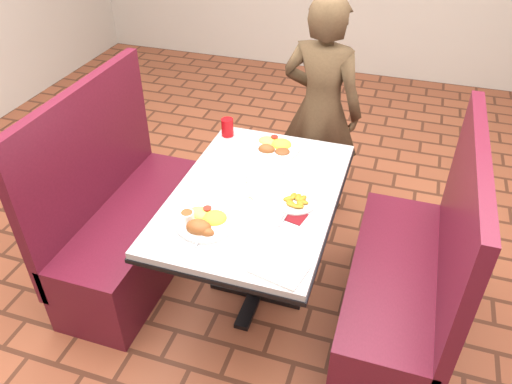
{
  "coord_description": "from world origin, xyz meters",
  "views": [
    {
      "loc": [
        0.63,
        -1.93,
        2.23
      ],
      "look_at": [
        0.0,
        0.0,
        0.75
      ],
      "focal_mm": 35.0,
      "sensor_mm": 36.0,
      "label": 1
    }
  ],
  "objects_px": {
    "far_dinner_plate": "(275,145)",
    "plantain_plate": "(295,202)",
    "dining_table": "(256,207)",
    "red_tumbler": "(227,127)",
    "diner_person": "(321,110)",
    "booth_bench_left": "(128,225)",
    "near_dinner_plate": "(204,220)",
    "booth_bench_right": "(404,286)"
  },
  "relations": [
    {
      "from": "red_tumbler",
      "to": "booth_bench_right",
      "type": "bearing_deg",
      "value": -23.49
    },
    {
      "from": "booth_bench_left",
      "to": "far_dinner_plate",
      "type": "relative_size",
      "value": 4.2
    },
    {
      "from": "dining_table",
      "to": "near_dinner_plate",
      "type": "relative_size",
      "value": 4.37
    },
    {
      "from": "near_dinner_plate",
      "to": "red_tumbler",
      "type": "bearing_deg",
      "value": 103.2
    },
    {
      "from": "far_dinner_plate",
      "to": "red_tumbler",
      "type": "height_order",
      "value": "red_tumbler"
    },
    {
      "from": "dining_table",
      "to": "plantain_plate",
      "type": "height_order",
      "value": "plantain_plate"
    },
    {
      "from": "far_dinner_plate",
      "to": "plantain_plate",
      "type": "relative_size",
      "value": 1.53
    },
    {
      "from": "dining_table",
      "to": "booth_bench_left",
      "type": "height_order",
      "value": "booth_bench_left"
    },
    {
      "from": "plantain_plate",
      "to": "near_dinner_plate",
      "type": "bearing_deg",
      "value": -142.21
    },
    {
      "from": "booth_bench_left",
      "to": "booth_bench_right",
      "type": "relative_size",
      "value": 1.0
    },
    {
      "from": "dining_table",
      "to": "diner_person",
      "type": "bearing_deg",
      "value": 82.86
    },
    {
      "from": "booth_bench_right",
      "to": "near_dinner_plate",
      "type": "height_order",
      "value": "booth_bench_right"
    },
    {
      "from": "dining_table",
      "to": "near_dinner_plate",
      "type": "bearing_deg",
      "value": -114.92
    },
    {
      "from": "diner_person",
      "to": "red_tumbler",
      "type": "bearing_deg",
      "value": 57.45
    },
    {
      "from": "diner_person",
      "to": "far_dinner_plate",
      "type": "xyz_separation_m",
      "value": [
        -0.15,
        -0.56,
        0.03
      ]
    },
    {
      "from": "diner_person",
      "to": "far_dinner_plate",
      "type": "bearing_deg",
      "value": 85.25
    },
    {
      "from": "near_dinner_plate",
      "to": "red_tumbler",
      "type": "relative_size",
      "value": 2.59
    },
    {
      "from": "booth_bench_right",
      "to": "booth_bench_left",
      "type": "bearing_deg",
      "value": 180.0
    },
    {
      "from": "diner_person",
      "to": "dining_table",
      "type": "bearing_deg",
      "value": 93.31
    },
    {
      "from": "red_tumbler",
      "to": "plantain_plate",
      "type": "bearing_deg",
      "value": -43.9
    },
    {
      "from": "booth_bench_right",
      "to": "far_dinner_plate",
      "type": "height_order",
      "value": "booth_bench_right"
    },
    {
      "from": "booth_bench_left",
      "to": "near_dinner_plate",
      "type": "height_order",
      "value": "booth_bench_left"
    },
    {
      "from": "dining_table",
      "to": "booth_bench_right",
      "type": "relative_size",
      "value": 1.01
    },
    {
      "from": "dining_table",
      "to": "near_dinner_plate",
      "type": "height_order",
      "value": "near_dinner_plate"
    },
    {
      "from": "booth_bench_left",
      "to": "red_tumbler",
      "type": "bearing_deg",
      "value": 47.0
    },
    {
      "from": "diner_person",
      "to": "far_dinner_plate",
      "type": "height_order",
      "value": "diner_person"
    },
    {
      "from": "booth_bench_right",
      "to": "red_tumbler",
      "type": "relative_size",
      "value": 11.19
    },
    {
      "from": "plantain_plate",
      "to": "far_dinner_plate",
      "type": "bearing_deg",
      "value": 117.28
    },
    {
      "from": "diner_person",
      "to": "near_dinner_plate",
      "type": "height_order",
      "value": "diner_person"
    },
    {
      "from": "dining_table",
      "to": "plantain_plate",
      "type": "bearing_deg",
      "value": -9.86
    },
    {
      "from": "near_dinner_plate",
      "to": "far_dinner_plate",
      "type": "bearing_deg",
      "value": 80.9
    },
    {
      "from": "diner_person",
      "to": "plantain_plate",
      "type": "height_order",
      "value": "diner_person"
    },
    {
      "from": "near_dinner_plate",
      "to": "far_dinner_plate",
      "type": "distance_m",
      "value": 0.76
    },
    {
      "from": "dining_table",
      "to": "plantain_plate",
      "type": "relative_size",
      "value": 6.5
    },
    {
      "from": "booth_bench_left",
      "to": "red_tumbler",
      "type": "xyz_separation_m",
      "value": [
        0.46,
        0.49,
        0.47
      ]
    },
    {
      "from": "dining_table",
      "to": "red_tumbler",
      "type": "distance_m",
      "value": 0.62
    },
    {
      "from": "dining_table",
      "to": "booth_bench_left",
      "type": "xyz_separation_m",
      "value": [
        -0.8,
        0.0,
        -0.32
      ]
    },
    {
      "from": "dining_table",
      "to": "far_dinner_plate",
      "type": "xyz_separation_m",
      "value": [
        -0.03,
        0.43,
        0.12
      ]
    },
    {
      "from": "booth_bench_left",
      "to": "far_dinner_plate",
      "type": "xyz_separation_m",
      "value": [
        0.77,
        0.43,
        0.45
      ]
    },
    {
      "from": "booth_bench_right",
      "to": "plantain_plate",
      "type": "relative_size",
      "value": 6.44
    },
    {
      "from": "far_dinner_plate",
      "to": "plantain_plate",
      "type": "xyz_separation_m",
      "value": [
        0.24,
        -0.47,
        -0.01
      ]
    },
    {
      "from": "near_dinner_plate",
      "to": "red_tumbler",
      "type": "xyz_separation_m",
      "value": [
        -0.19,
        0.81,
        0.02
      ]
    }
  ]
}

